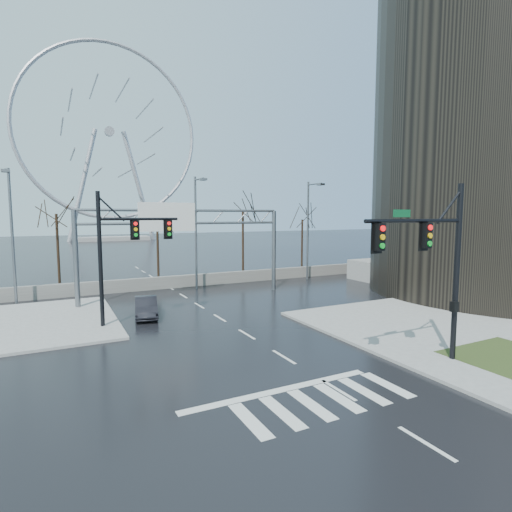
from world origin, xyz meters
TOP-DOWN VIEW (x-y plane):
  - ground at (0.00, 0.00)m, footprint 260.00×260.00m
  - sidewalk_right_ext at (10.00, 2.00)m, footprint 12.00×10.00m
  - sidewalk_far at (-11.00, 12.00)m, footprint 10.00×12.00m
  - grass_strip at (9.00, -5.00)m, footprint 5.00×4.00m
  - tower_podium at (29.00, 8.00)m, footprint 22.00×18.00m
  - barrier_wall at (0.00, 20.00)m, footprint 52.00×0.50m
  - signal_mast_near at (5.14, -4.04)m, footprint 5.52×0.41m
  - signal_mast_far at (-5.87, 8.96)m, footprint 4.72×0.41m
  - sign_gantry at (-0.38, 14.96)m, footprint 16.36×0.40m
  - streetlight_left at (-12.00, 18.16)m, footprint 0.50×2.55m
  - streetlight_mid at (2.00, 18.16)m, footprint 0.50×2.55m
  - streetlight_right at (14.00, 18.16)m, footprint 0.50×2.55m
  - tree_left at (-9.00, 23.50)m, footprint 3.75×3.75m
  - tree_center at (0.00, 24.50)m, footprint 3.25×3.25m
  - tree_right at (9.00, 23.50)m, footprint 3.90×3.90m
  - tree_far_right at (17.00, 24.00)m, footprint 3.40×3.40m
  - ferris_wheel at (5.00, 95.00)m, footprint 45.00×6.00m
  - car at (-4.16, 10.49)m, footprint 2.07×4.14m

SIDE VIEW (x-z plane):
  - ground at x=0.00m, z-range 0.00..0.00m
  - sidewalk_right_ext at x=10.00m, z-range 0.00..0.15m
  - sidewalk_far at x=-11.00m, z-range 0.00..0.15m
  - grass_strip at x=9.00m, z-range 0.14..0.17m
  - barrier_wall at x=0.00m, z-range 0.00..1.10m
  - car at x=-4.16m, z-range 0.00..1.30m
  - tower_podium at x=29.00m, z-range 0.00..2.00m
  - signal_mast_far at x=-5.87m, z-range 0.83..8.83m
  - signal_mast_near at x=5.14m, z-range 0.87..8.87m
  - tree_center at x=0.00m, z-range 1.92..8.42m
  - sign_gantry at x=-0.38m, z-range 1.38..8.98m
  - tree_far_right at x=17.00m, z-range 2.01..8.81m
  - streetlight_left at x=-12.00m, z-range 0.89..10.89m
  - streetlight_mid at x=2.00m, z-range 0.89..10.89m
  - streetlight_right at x=14.00m, z-range 0.89..10.89m
  - tree_left at x=-9.00m, z-range 2.23..9.73m
  - tree_right at x=9.00m, z-range 2.32..10.12m
  - ferris_wheel at x=5.00m, z-range 0.68..51.59m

